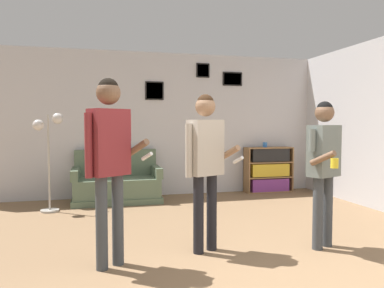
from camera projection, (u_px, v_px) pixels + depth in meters
wall_back at (179, 124)px, 7.20m from camera, size 7.86×0.08×2.70m
couch at (117, 185)px, 6.56m from camera, size 1.51×0.80×0.89m
bookshelf at (268, 170)px, 7.47m from camera, size 0.96×0.30×0.90m
floor_lamp at (48, 142)px, 5.74m from camera, size 0.45×0.28×1.53m
person_player_foreground_left at (109, 150)px, 3.49m from camera, size 0.61×0.38×1.78m
person_player_foreground_center at (205, 156)px, 3.93m from camera, size 0.58×0.40×1.67m
person_watcher_holding_cup at (324, 159)px, 4.05m from camera, size 0.46×0.53×1.60m
bottle_on_floor at (101, 205)px, 5.84m from camera, size 0.06×0.06×0.25m
drinking_cup at (265, 145)px, 7.43m from camera, size 0.08×0.08×0.10m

